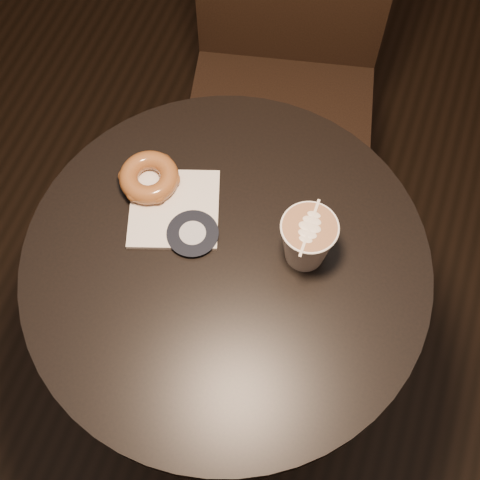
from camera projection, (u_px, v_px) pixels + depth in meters
The scene contains 5 objects.
cafe_table at pixel (228, 303), 1.31m from camera, with size 0.70×0.70×0.75m.
chair at pixel (286, 55), 1.51m from camera, with size 0.51×0.51×1.09m.
pastry_bag at pixel (174, 209), 1.17m from camera, with size 0.16×0.16×0.01m, color white.
doughnut at pixel (149, 177), 1.17m from camera, with size 0.11×0.11×0.03m, color brown.
latte_cup at pixel (307, 241), 1.09m from camera, with size 0.09×0.09×0.10m, color white, non-canonical shape.
Camera 1 is at (0.17, -0.43, 1.78)m, focal length 50.00 mm.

